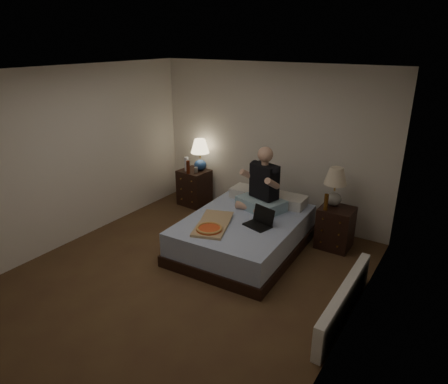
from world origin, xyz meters
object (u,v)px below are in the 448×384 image
Objects in this scene: person at (262,179)px; bed at (243,234)px; nightstand_right at (335,228)px; nightstand_left at (194,187)px; lamp_left at (200,155)px; laptop at (258,218)px; radiator at (344,302)px; beer_bottle_right at (326,202)px; lamp_right at (335,187)px; beer_bottle_left at (188,167)px; pizza_box at (209,229)px; soda_can at (196,170)px; water_bottle at (186,164)px.

bed is at bearing -78.80° from person.
nightstand_left is at bearing 175.74° from nightstand_right.
lamp_left reaches higher than bed.
laptop is 0.21× the size of radiator.
nightstand_left is 2.57m from beer_bottle_right.
lamp_right reaches higher than beer_bottle_left.
beer_bottle_left is 1.97m from pizza_box.
lamp_left is 2.15m from pizza_box.
beer_bottle_left reaches higher than beer_bottle_right.
nightstand_left is 2.78× the size of beer_bottle_right.
beer_bottle_right is 1.67m from pizza_box.
beer_bottle_left is at bearing 116.42° from pizza_box.
beer_bottle_left is 3.59m from radiator.
person is at bearing 59.43° from pizza_box.
beer_bottle_right reaches higher than laptop.
soda_can is 0.15m from beer_bottle_left.
pizza_box is (1.40, -1.37, -0.23)m from beer_bottle_left.
pizza_box is (-1.22, -1.38, 0.22)m from nightstand_right.
beer_bottle_left is at bearing -127.12° from soda_can.
beer_bottle_left reaches higher than radiator.
person is at bearing 128.68° from laptop.
radiator is at bearing -22.60° from pizza_box.
soda_can is (0.02, -0.16, -0.23)m from lamp_left.
soda_can is at bearing 153.28° from radiator.
radiator is at bearing -61.64° from beer_bottle_right.
lamp_right is (2.56, -0.11, 0.56)m from nightstand_left.
pizza_box is at bearing -43.11° from nightstand_left.
nightstand_right is at bearing 63.89° from laptop.
soda_can reaches higher than nightstand_right.
lamp_right reaches higher than nightstand_right.
soda_can is at bearing 112.47° from pizza_box.
water_bottle is 1.09× the size of beer_bottle_right.
nightstand_right is 0.46m from beer_bottle_right.
lamp_left is at bearing 170.73° from beer_bottle_right.
water_bottle is at bearing 137.85° from beer_bottle_left.
person reaches higher than beer_bottle_left.
bed reaches higher than radiator.
bed is 8.37× the size of beer_bottle_right.
beer_bottle_right is at bearing 118.36° from radiator.
lamp_left is at bearing 142.77° from bed.
lamp_left is at bearing 175.75° from lamp_right.
beer_bottle_right reaches higher than bed.
lamp_left is at bearing 173.89° from nightstand_right.
lamp_left is 3.68m from radiator.
nightstand_right is 0.79× the size of pizza_box.
soda_can is 3.55m from radiator.
pizza_box is (1.42, -1.56, 0.20)m from nightstand_left.
beer_bottle_right is 0.14× the size of radiator.
beer_bottle_right reaches higher than nightstand_right.
bed is 19.24× the size of soda_can.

